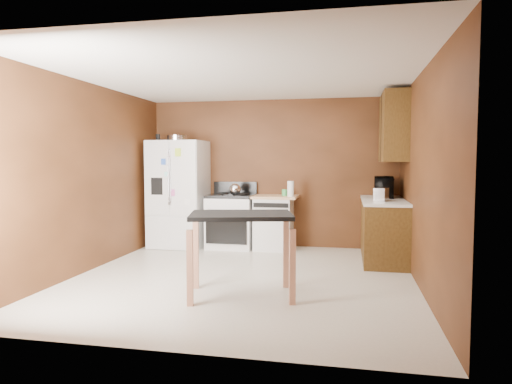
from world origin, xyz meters
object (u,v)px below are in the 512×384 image
(paper_towel, at_px, (291,189))
(toaster, at_px, (381,194))
(roasting_pan, at_px, (178,138))
(green_canister, at_px, (285,193))
(gas_range, at_px, (231,220))
(dishwasher, at_px, (274,222))
(kettle, at_px, (235,189))
(refrigerator, at_px, (179,194))
(pen_cup, at_px, (158,137))
(microwave, at_px, (384,188))
(island, at_px, (241,227))

(paper_towel, bearing_deg, toaster, -25.02)
(roasting_pan, bearing_deg, green_canister, 2.58)
(gas_range, distance_m, dishwasher, 0.72)
(kettle, bearing_deg, refrigerator, 175.21)
(roasting_pan, distance_m, toaster, 3.49)
(toaster, height_order, gas_range, gas_range)
(kettle, bearing_deg, pen_cup, -178.62)
(refrigerator, bearing_deg, toaster, -12.13)
(microwave, bearing_deg, green_canister, 87.47)
(kettle, relative_size, refrigerator, 0.11)
(pen_cup, distance_m, microwave, 3.77)
(microwave, distance_m, gas_range, 2.53)
(refrigerator, distance_m, island, 3.10)
(green_canister, xyz_separation_m, gas_range, (-0.90, -0.04, -0.48))
(refrigerator, bearing_deg, roasting_pan, 127.48)
(dishwasher, bearing_deg, gas_range, -178.06)
(paper_towel, bearing_deg, gas_range, 172.61)
(paper_towel, distance_m, refrigerator, 1.93)
(green_canister, xyz_separation_m, toaster, (1.48, -0.80, 0.05))
(roasting_pan, xyz_separation_m, green_canister, (1.82, 0.08, -0.90))
(roasting_pan, distance_m, green_canister, 2.04)
(roasting_pan, distance_m, microwave, 3.48)
(kettle, height_order, toaster, kettle)
(roasting_pan, relative_size, green_canister, 3.55)
(roasting_pan, height_order, island, roasting_pan)
(island, bearing_deg, kettle, 105.59)
(toaster, height_order, refrigerator, refrigerator)
(kettle, relative_size, microwave, 0.37)
(roasting_pan, relative_size, paper_towel, 1.48)
(dishwasher, bearing_deg, green_canister, 3.72)
(paper_towel, relative_size, microwave, 0.48)
(green_canister, height_order, microwave, microwave)
(paper_towel, xyz_separation_m, gas_range, (-1.02, 0.13, -0.55))
(roasting_pan, bearing_deg, refrigerator, -52.52)
(paper_towel, relative_size, refrigerator, 0.14)
(pen_cup, xyz_separation_m, dishwasher, (1.94, 0.20, -1.40))
(kettle, height_order, green_canister, kettle)
(microwave, bearing_deg, dishwasher, 88.45)
(green_canister, distance_m, toaster, 1.68)
(gas_range, distance_m, island, 2.77)
(paper_towel, distance_m, gas_range, 1.17)
(refrigerator, relative_size, dishwasher, 2.02)
(toaster, bearing_deg, island, -111.88)
(island, bearing_deg, gas_range, 106.77)
(green_canister, height_order, toaster, toaster)
(refrigerator, bearing_deg, microwave, -1.06)
(kettle, xyz_separation_m, island, (0.70, -2.50, -0.24))
(kettle, distance_m, toaster, 2.36)
(gas_range, bearing_deg, refrigerator, -176.19)
(paper_towel, xyz_separation_m, green_canister, (-0.12, 0.17, -0.07))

